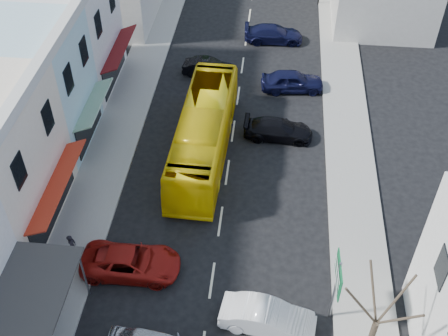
# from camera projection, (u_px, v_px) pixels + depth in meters

# --- Properties ---
(ground) EXTENTS (120.00, 120.00, 0.00)m
(ground) POSITION_uv_depth(u_px,v_px,m) (212.00, 280.00, 28.34)
(ground) COLOR black
(ground) RESTS_ON ground
(sidewalk_left) EXTENTS (3.00, 52.00, 0.15)m
(sidewalk_left) POSITION_uv_depth(u_px,v_px,m) (115.00, 142.00, 36.13)
(sidewalk_left) COLOR gray
(sidewalk_left) RESTS_ON ground
(sidewalk_right) EXTENTS (3.00, 52.00, 0.15)m
(sidewalk_right) POSITION_uv_depth(u_px,v_px,m) (350.00, 158.00, 35.01)
(sidewalk_right) COLOR gray
(sidewalk_right) RESTS_ON ground
(bus) EXTENTS (2.84, 11.67, 3.10)m
(bus) POSITION_uv_depth(u_px,v_px,m) (204.00, 134.00, 34.38)
(bus) COLOR yellow
(bus) RESTS_ON ground
(car_white) EXTENTS (4.60, 2.37, 1.40)m
(car_white) POSITION_uv_depth(u_px,v_px,m) (268.00, 318.00, 25.93)
(car_white) COLOR silver
(car_white) RESTS_ON ground
(car_red) EXTENTS (4.61, 1.93, 1.40)m
(car_red) POSITION_uv_depth(u_px,v_px,m) (131.00, 262.00, 28.30)
(car_red) COLOR maroon
(car_red) RESTS_ON ground
(car_black_near) EXTENTS (4.54, 1.95, 1.40)m
(car_black_near) POSITION_uv_depth(u_px,v_px,m) (278.00, 129.00, 36.13)
(car_black_near) COLOR black
(car_black_near) RESTS_ON ground
(car_navy_mid) EXTENTS (4.57, 2.26, 1.40)m
(car_navy_mid) POSITION_uv_depth(u_px,v_px,m) (292.00, 82.00, 40.06)
(car_navy_mid) COLOR black
(car_navy_mid) RESTS_ON ground
(car_black_far) EXTENTS (4.54, 2.17, 1.40)m
(car_black_far) POSITION_uv_depth(u_px,v_px,m) (209.00, 67.00, 41.44)
(car_black_far) COLOR black
(car_black_far) RESTS_ON ground
(car_navy_far) EXTENTS (4.59, 2.07, 1.40)m
(car_navy_far) POSITION_uv_depth(u_px,v_px,m) (274.00, 34.00, 45.03)
(car_navy_far) COLOR black
(car_navy_far) RESTS_ON ground
(pedestrian_left) EXTENTS (0.48, 0.65, 1.70)m
(pedestrian_left) POSITION_uv_depth(u_px,v_px,m) (72.00, 245.00, 28.72)
(pedestrian_left) COLOR black
(pedestrian_left) RESTS_ON sidewalk_left
(direction_sign) EXTENTS (0.34, 1.89, 4.18)m
(direction_sign) POSITION_uv_depth(u_px,v_px,m) (335.00, 291.00, 25.36)
(direction_sign) COLOR #0E6031
(direction_sign) RESTS_ON ground
(street_tree) EXTENTS (3.76, 3.76, 7.14)m
(street_tree) POSITION_uv_depth(u_px,v_px,m) (376.00, 323.00, 22.49)
(street_tree) COLOR #352B20
(street_tree) RESTS_ON ground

